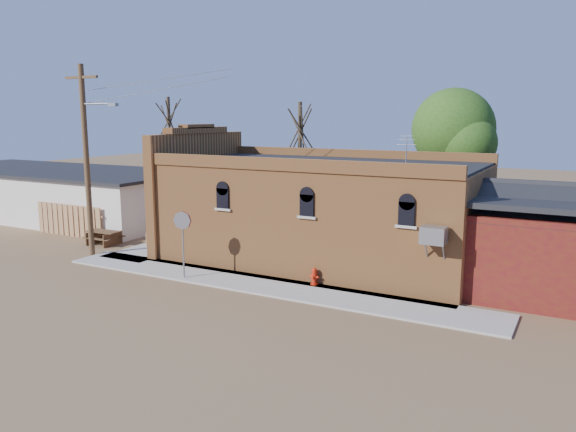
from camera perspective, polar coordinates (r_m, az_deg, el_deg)
The scene contains 15 objects.
ground at distance 22.59m, azimuth -7.26°, elevation -7.08°, with size 120.00×120.00×0.00m, color brown.
sidewalk_south at distance 22.50m, azimuth -2.79°, elevation -6.97°, with size 19.00×2.20×0.08m, color #9E9991.
sidewalk_west at distance 30.91m, azimuth -10.29°, elevation -2.40°, with size 2.60×10.00×0.08m, color #9E9991.
brick_bar at distance 25.85m, azimuth 2.73°, elevation 0.51°, with size 16.40×7.97×6.30m.
red_shed at distance 23.42m, azimuth 25.02°, elevation -1.62°, with size 5.40×6.40×4.30m.
storage_building at distance 40.97m, azimuth -22.59°, elevation 2.25°, with size 20.40×8.40×3.17m.
wood_fence at distance 33.69m, azimuth -21.37°, elevation -0.41°, with size 5.20×0.10×1.80m, color #A86B4C, non-canonical shape.
utility_pole at distance 28.04m, azimuth -19.74°, elevation 5.69°, with size 3.12×0.26×9.00m.
tree_bare_near at distance 34.28m, azimuth 1.22°, elevation 8.96°, with size 2.80×2.80×7.65m.
tree_bare_far at distance 41.27m, azimuth -12.01°, elevation 9.49°, with size 2.80×2.80×8.16m.
tree_leafy at distance 31.70m, azimuth 16.44°, elevation 8.41°, with size 4.40×4.40×8.15m.
fire_hydrant at distance 22.27m, azimuth 2.68°, elevation -6.14°, with size 0.38×0.35×0.69m.
stop_sign at distance 23.20m, azimuth -10.67°, elevation -1.09°, with size 0.74×0.28×2.77m.
trash_barrel at distance 28.96m, azimuth -13.41°, elevation -2.41°, with size 0.55×0.55×0.85m, color navy.
picnic_table at distance 30.95m, azimuth -18.20°, elevation -1.90°, with size 1.80×1.41×0.73m.
Camera 1 is at (12.69, -17.47, 6.64)m, focal length 35.00 mm.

